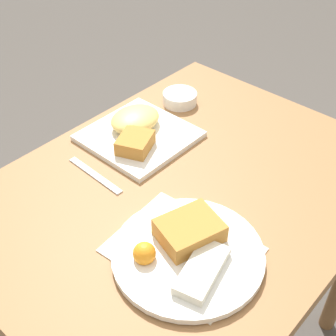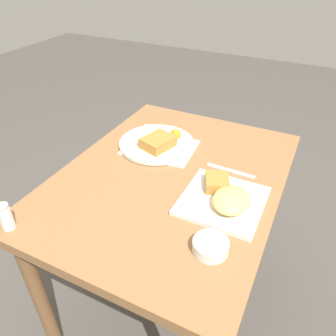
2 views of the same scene
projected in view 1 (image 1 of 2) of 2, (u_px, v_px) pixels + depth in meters
The scene contains 6 objects.
dining_table at pixel (184, 217), 1.11m from camera, with size 0.95×0.73×0.73m.
menu_card at pixel (183, 250), 0.91m from camera, with size 0.23×0.28×0.00m.
plate_square_near at pixel (137, 130), 1.18m from camera, with size 0.25×0.25×0.06m.
plate_oval_far at pixel (187, 250), 0.89m from camera, with size 0.29×0.29×0.05m.
sauce_ramekin at pixel (180, 98), 1.31m from camera, with size 0.10×0.10×0.03m.
butter_knife at pixel (95, 175), 1.08m from camera, with size 0.02×0.17×0.00m.
Camera 1 is at (0.60, 0.49, 1.44)m, focal length 50.00 mm.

